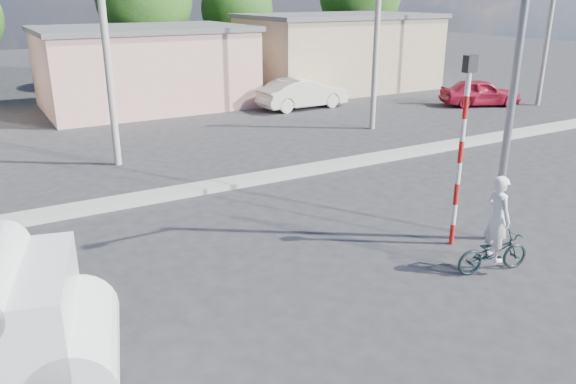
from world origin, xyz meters
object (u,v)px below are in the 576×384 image
car_red (480,92)px  bicycle (493,252)px  car_cream (302,93)px  streetlight (517,25)px  traffic_pole (462,137)px  cyclist (496,231)px

car_red → bicycle: bearing=157.0°
car_cream → streetlight: bearing=162.1°
bicycle → streetlight: 4.82m
traffic_pole → bicycle: bearing=-100.9°
cyclist → car_red: 19.56m
cyclist → streetlight: (1.21, 1.12, 4.05)m
car_cream → streetlight: (-4.60, -16.25, 4.19)m
car_cream → car_red: bearing=-117.4°
car_cream → car_red: (8.46, -4.00, -0.08)m
car_red → traffic_pole: 18.50m
bicycle → car_red: (14.28, 13.37, 0.26)m
cyclist → car_cream: 18.32m
car_red → traffic_pole: traffic_pole is taller
bicycle → car_cream: car_cream is taller
bicycle → traffic_pole: traffic_pole is taller
car_red → streetlight: streetlight is taller
traffic_pole → streetlight: bearing=-17.7°
cyclist → car_cream: (5.81, 17.37, -0.14)m
car_cream → traffic_pole: 16.98m
bicycle → car_cream: bearing=-5.8°
traffic_pole → streetlight: 2.56m
bicycle → cyclist: size_ratio=0.91×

